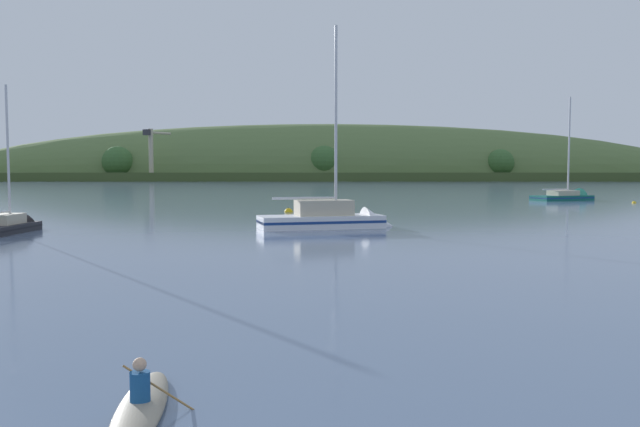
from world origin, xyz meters
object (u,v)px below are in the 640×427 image
dockside_crane (152,156)px  mooring_buoy_foreground (634,203)px  sailboat_near_mooring (11,229)px  sailboat_far_left (335,224)px  mooring_buoy_far_upstream (289,212)px  sailboat_midwater_white (569,199)px  canoe_with_paddler (140,408)px

dockside_crane → mooring_buoy_foreground: bearing=-114.0°
sailboat_near_mooring → mooring_buoy_foreground: 68.26m
sailboat_near_mooring → dockside_crane: bearing=13.5°
sailboat_far_left → mooring_buoy_far_upstream: size_ratio=17.30×
sailboat_midwater_white → mooring_buoy_far_upstream: 43.55m
sailboat_midwater_white → mooring_buoy_far_upstream: bearing=-167.9°
mooring_buoy_foreground → sailboat_midwater_white: bearing=118.5°
canoe_with_paddler → sailboat_near_mooring: bearing=22.5°
dockside_crane → sailboat_midwater_white: (81.40, -165.02, -9.19)m
mooring_buoy_foreground → dockside_crane: bearing=116.4°
sailboat_midwater_white → sailboat_far_left: size_ratio=1.01×
canoe_with_paddler → sailboat_midwater_white: bearing=-32.2°
sailboat_far_left → mooring_buoy_foreground: bearing=27.0°
dockside_crane → mooring_buoy_far_upstream: (43.24, -186.00, -9.38)m
dockside_crane → sailboat_midwater_white: size_ratio=1.30×
sailboat_midwater_white → sailboat_far_left: sailboat_far_left is taller
dockside_crane → sailboat_far_left: 208.14m
dockside_crane → sailboat_near_mooring: dockside_crane is taller
sailboat_near_mooring → sailboat_far_left: bearing=-81.1°
sailboat_midwater_white → mooring_buoy_far_upstream: size_ratio=17.56×
dockside_crane → canoe_with_paddler: size_ratio=5.27×
sailboat_near_mooring → sailboat_midwater_white: sailboat_midwater_white is taller
sailboat_far_left → canoe_with_paddler: 33.45m
canoe_with_paddler → mooring_buoy_foreground: size_ratio=6.62×
sailboat_midwater_white → canoe_with_paddler: 82.51m
dockside_crane → canoe_with_paddler: (38.62, -235.58, -9.28)m
sailboat_midwater_white → canoe_with_paddler: size_ratio=4.04×
canoe_with_paddler → mooring_buoy_foreground: (47.01, 62.75, -0.10)m
mooring_buoy_far_upstream → dockside_crane: bearing=103.1°
sailboat_far_left → mooring_buoy_far_upstream: (-2.39, 16.86, -0.27)m
sailboat_near_mooring → canoe_with_paddler: (13.85, -31.85, -0.11)m
sailboat_far_left → mooring_buoy_far_upstream: 17.03m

